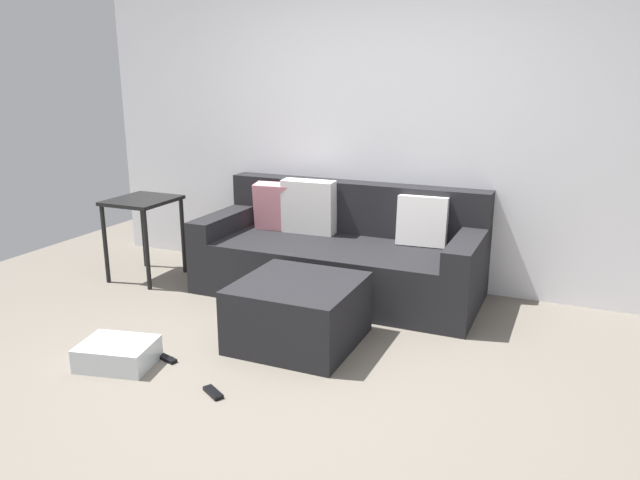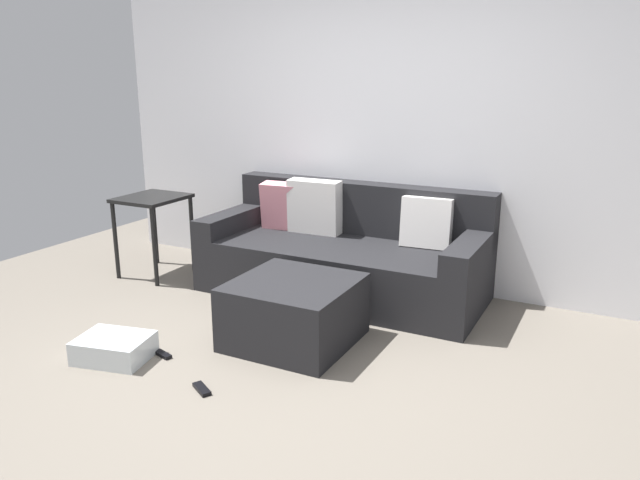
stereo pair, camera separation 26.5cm
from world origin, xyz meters
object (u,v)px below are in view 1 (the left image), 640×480
object	(u,v)px
ottoman	(298,312)
storage_bin	(118,354)
remote_near_ottoman	(213,393)
remote_by_storage_bin	(168,359)
couch_sectional	(340,254)
side_table	(143,212)

from	to	relation	value
ottoman	storage_bin	world-z (taller)	ottoman
remote_near_ottoman	storage_bin	bearing A→B (deg)	-155.05
ottoman	remote_by_storage_bin	world-z (taller)	ottoman
remote_near_ottoman	couch_sectional	bearing A→B (deg)	119.65
remote_by_storage_bin	storage_bin	bearing A→B (deg)	-128.87
couch_sectional	remote_near_ottoman	xyz separation A→B (m)	(-0.03, -1.83, -0.31)
storage_bin	remote_near_ottoman	size ratio (longest dim) A/B	2.78
ottoman	remote_near_ottoman	world-z (taller)	ottoman
remote_near_ottoman	remote_by_storage_bin	xyz separation A→B (m)	(-0.49, 0.24, 0.00)
storage_bin	couch_sectional	bearing A→B (deg)	66.72
ottoman	storage_bin	distance (m)	1.15
ottoman	side_table	world-z (taller)	side_table
couch_sectional	ottoman	size ratio (longest dim) A/B	2.92
side_table	remote_by_storage_bin	xyz separation A→B (m)	(1.15, -1.24, -0.57)
side_table	remote_near_ottoman	world-z (taller)	side_table
side_table	remote_by_storage_bin	distance (m)	1.79
remote_near_ottoman	ottoman	bearing A→B (deg)	110.46
storage_bin	remote_by_storage_bin	xyz separation A→B (m)	(0.24, 0.17, -0.06)
couch_sectional	side_table	size ratio (longest dim) A/B	3.20
remote_near_ottoman	remote_by_storage_bin	bearing A→B (deg)	-175.35
storage_bin	remote_near_ottoman	xyz separation A→B (m)	(0.73, -0.07, -0.06)
couch_sectional	remote_by_storage_bin	bearing A→B (deg)	-107.96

